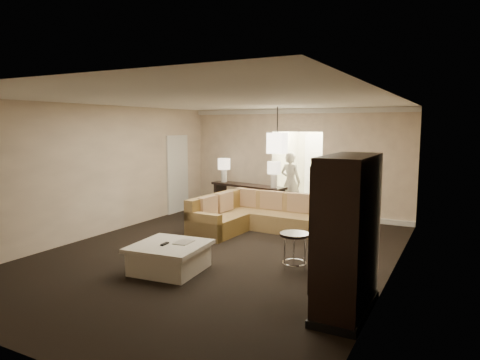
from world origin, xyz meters
The scene contains 19 objects.
ground centered at (0.00, 0.00, 0.00)m, with size 8.00×8.00×0.00m, color black.
wall_back centered at (0.00, 4.00, 1.40)m, with size 6.00×0.04×2.80m, color beige.
wall_front centered at (0.00, -4.00, 1.40)m, with size 6.00×0.04×2.80m, color beige.
wall_left centered at (-3.00, 0.00, 1.40)m, with size 0.04×8.00×2.80m, color beige.
wall_right centered at (3.00, 0.00, 1.40)m, with size 0.04×8.00×2.80m, color beige.
ceiling centered at (0.00, 0.00, 2.80)m, with size 6.00×8.00×0.02m, color white.
crown_molding centered at (0.00, 3.95, 2.73)m, with size 6.00×0.10×0.12m, color silver.
baseboard centered at (0.00, 3.95, 0.06)m, with size 6.00×0.10×0.12m, color silver.
side_door centered at (-2.97, 2.80, 1.05)m, with size 0.05×0.90×2.10m, color white.
foyer centered at (0.00, 5.34, 1.30)m, with size 1.44×2.02×2.80m.
sectional_sofa centered at (-0.05, 1.91, 0.33)m, with size 2.89×2.27×0.84m.
coffee_table centered at (-0.22, -1.20, 0.23)m, with size 1.22×1.22×0.47m.
console_table centered at (-1.03, 3.20, 0.50)m, with size 2.22×0.95×0.84m.
armoire centered at (2.69, -1.39, 0.96)m, with size 0.60×1.39×2.00m.
drink_table centered at (1.55, -0.18, 0.44)m, with size 0.49×0.49×0.61m.
table_lamp_left centered at (-1.84, 3.38, 1.26)m, with size 0.33×0.33×0.64m.
table_lamp_right centered at (-0.21, 3.02, 1.26)m, with size 0.33×0.33×0.64m.
pendant_light centered at (0.00, 2.70, 1.95)m, with size 0.38×0.38×1.09m.
person centered at (-0.27, 4.30, 0.91)m, with size 0.66×0.44×1.82m, color beige.
Camera 1 is at (3.95, -6.63, 2.35)m, focal length 32.00 mm.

